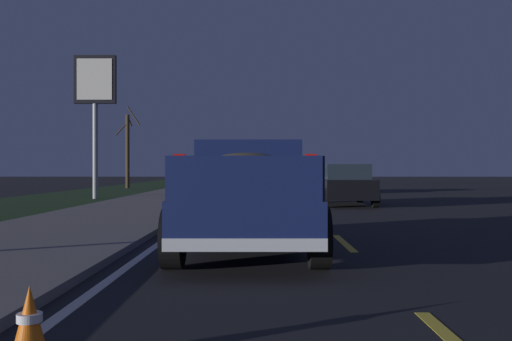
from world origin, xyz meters
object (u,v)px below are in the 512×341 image
sedan_black (343,184)px  sedan_white (258,179)px  traffic_cone_near (30,329)px  pickup_truck (248,192)px  gas_price_sign (95,92)px  sedan_green (317,179)px  bare_tree_far (128,149)px

sedan_black → sedan_white: same height
sedan_white → traffic_cone_near: bearing=177.1°
pickup_truck → gas_price_sign: gas_price_sign is taller
sedan_green → traffic_cone_near: bearing=170.6°
pickup_truck → sedan_black: bearing=-15.6°
pickup_truck → sedan_green: 23.06m
sedan_green → sedan_black: 10.88m
gas_price_sign → bare_tree_far: size_ratio=1.14×
pickup_truck → bare_tree_far: size_ratio=0.94×
gas_price_sign → sedan_green: bearing=-58.8°
gas_price_sign → traffic_cone_near: (-22.06, -6.02, -4.62)m
sedan_black → sedan_white: size_ratio=1.00×
gas_price_sign → pickup_truck: bearing=-155.7°
sedan_green → bare_tree_far: bare_tree_far is taller
sedan_green → traffic_cone_near: sedan_green is taller
sedan_white → bare_tree_far: bearing=48.2°
bare_tree_far → traffic_cone_near: size_ratio=9.94×
pickup_truck → gas_price_sign: 18.30m
sedan_black → sedan_white: 10.67m
pickup_truck → sedan_black: size_ratio=1.23×
pickup_truck → sedan_green: bearing=-8.5°
bare_tree_far → gas_price_sign: bearing=-172.6°
pickup_truck → traffic_cone_near: (-5.78, 1.35, -0.70)m
sedan_green → sedan_black: (-10.88, 0.06, 0.00)m
sedan_green → sedan_white: same height
sedan_black → traffic_cone_near: (-17.71, 4.68, -0.50)m
gas_price_sign → bare_tree_far: (14.05, 1.83, -2.13)m
bare_tree_far → pickup_truck: bearing=-163.1°
sedan_green → traffic_cone_near: (-28.59, 4.75, -0.50)m
sedan_green → gas_price_sign: (-6.53, 10.76, 4.12)m
bare_tree_far → traffic_cone_near: 37.03m
gas_price_sign → bare_tree_far: bearing=7.4°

